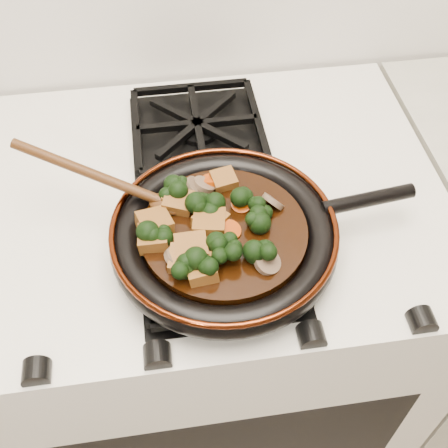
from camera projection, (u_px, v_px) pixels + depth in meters
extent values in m
cube|color=white|center=(212.00, 330.00, 1.25)|extent=(0.76, 0.60, 0.90)
cylinder|color=black|center=(224.00, 241.00, 0.79)|extent=(0.29, 0.29, 0.01)
torus|color=black|center=(224.00, 237.00, 0.79)|extent=(0.32, 0.32, 0.04)
torus|color=#4E1C0B|center=(224.00, 227.00, 0.77)|extent=(0.32, 0.32, 0.01)
cylinder|color=black|center=(368.00, 199.00, 0.81)|extent=(0.14, 0.04, 0.02)
cylinder|color=black|center=(224.00, 234.00, 0.78)|extent=(0.23, 0.23, 0.02)
cube|color=brown|center=(153.00, 238.00, 0.75)|extent=(0.04, 0.04, 0.03)
cube|color=brown|center=(224.00, 180.00, 0.82)|extent=(0.04, 0.04, 0.02)
cube|color=brown|center=(192.00, 249.00, 0.74)|extent=(0.04, 0.04, 0.03)
cube|color=brown|center=(202.00, 270.00, 0.72)|extent=(0.04, 0.04, 0.03)
cube|color=brown|center=(209.00, 224.00, 0.77)|extent=(0.05, 0.05, 0.03)
cube|color=brown|center=(155.00, 224.00, 0.77)|extent=(0.06, 0.05, 0.03)
cube|color=brown|center=(176.00, 198.00, 0.80)|extent=(0.04, 0.05, 0.02)
cube|color=brown|center=(178.00, 203.00, 0.79)|extent=(0.05, 0.05, 0.03)
cube|color=brown|center=(184.00, 260.00, 0.73)|extent=(0.05, 0.05, 0.03)
cube|color=brown|center=(210.00, 221.00, 0.77)|extent=(0.06, 0.06, 0.03)
cylinder|color=#AA3604|center=(212.00, 249.00, 0.75)|extent=(0.03, 0.03, 0.02)
cylinder|color=#AA3604|center=(230.00, 231.00, 0.77)|extent=(0.03, 0.03, 0.02)
cylinder|color=#AA3604|center=(212.00, 180.00, 0.83)|extent=(0.03, 0.03, 0.02)
cylinder|color=#AA3604|center=(242.00, 203.00, 0.80)|extent=(0.03, 0.03, 0.02)
cylinder|color=#AA3604|center=(203.00, 261.00, 0.73)|extent=(0.03, 0.03, 0.01)
cylinder|color=brown|center=(176.00, 258.00, 0.73)|extent=(0.04, 0.04, 0.03)
cylinder|color=brown|center=(204.00, 185.00, 0.82)|extent=(0.04, 0.04, 0.02)
cylinder|color=brown|center=(273.00, 201.00, 0.80)|extent=(0.04, 0.04, 0.03)
cylinder|color=brown|center=(195.00, 188.00, 0.81)|extent=(0.03, 0.04, 0.03)
cylinder|color=brown|center=(267.00, 262.00, 0.73)|extent=(0.05, 0.05, 0.02)
ellipsoid|color=#45250E|center=(168.00, 204.00, 0.80)|extent=(0.07, 0.06, 0.02)
cylinder|color=#45250E|center=(91.00, 173.00, 0.79)|extent=(0.02, 0.02, 0.23)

